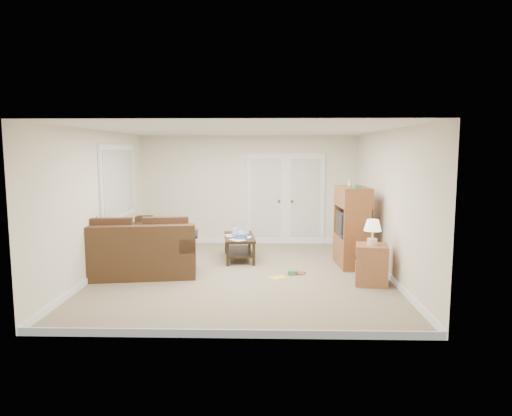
{
  "coord_description": "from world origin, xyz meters",
  "views": [
    {
      "loc": [
        0.43,
        -7.77,
        2.15
      ],
      "look_at": [
        0.22,
        0.58,
        1.1
      ],
      "focal_mm": 32.0,
      "sensor_mm": 36.0,
      "label": 1
    }
  ],
  "objects_px": {
    "sectional_sofa": "(128,246)",
    "coffee_table": "(239,246)",
    "side_cabinet": "(372,261)",
    "tv_armoire": "(352,226)"
  },
  "relations": [
    {
      "from": "sectional_sofa",
      "to": "tv_armoire",
      "type": "distance_m",
      "value": 4.22
    },
    {
      "from": "sectional_sofa",
      "to": "side_cabinet",
      "type": "bearing_deg",
      "value": -22.94
    },
    {
      "from": "sectional_sofa",
      "to": "coffee_table",
      "type": "xyz_separation_m",
      "value": [
        2.06,
        0.55,
        -0.11
      ]
    },
    {
      "from": "tv_armoire",
      "to": "side_cabinet",
      "type": "bearing_deg",
      "value": -88.23
    },
    {
      "from": "sectional_sofa",
      "to": "coffee_table",
      "type": "relative_size",
      "value": 2.58
    },
    {
      "from": "sectional_sofa",
      "to": "coffee_table",
      "type": "bearing_deg",
      "value": 6.64
    },
    {
      "from": "sectional_sofa",
      "to": "side_cabinet",
      "type": "xyz_separation_m",
      "value": [
        4.31,
        -1.12,
        0.02
      ]
    },
    {
      "from": "coffee_table",
      "to": "side_cabinet",
      "type": "distance_m",
      "value": 2.8
    },
    {
      "from": "coffee_table",
      "to": "tv_armoire",
      "type": "distance_m",
      "value": 2.25
    },
    {
      "from": "sectional_sofa",
      "to": "coffee_table",
      "type": "height_order",
      "value": "sectional_sofa"
    }
  ]
}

